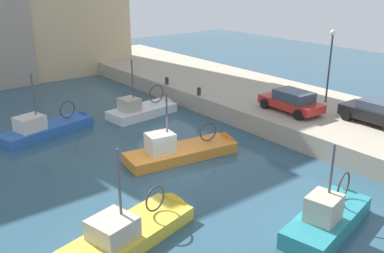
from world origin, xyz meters
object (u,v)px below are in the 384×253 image
Objects in this scene: fishing_boat_white at (147,113)px; parked_car_black at (377,112)px; fishing_boat_yellow at (136,234)px; mooring_bollard_north at (167,81)px; quay_streetlamp at (331,54)px; fishing_boat_teal at (330,222)px; fishing_boat_orange at (187,154)px; parked_car_red at (292,101)px; fishing_boat_blue at (51,131)px; mooring_bollard_mid at (199,91)px.

fishing_boat_white reaches higher than parked_car_black.
fishing_boat_yellow is 12.04× the size of mooring_bollard_north.
fishing_boat_teal is at bearing -143.32° from quay_streetlamp.
fishing_boat_orange reaches higher than parked_car_red.
fishing_boat_teal is 11.22m from parked_car_red.
parked_car_black is at bearing -59.45° from fishing_boat_white.
fishing_boat_yellow is 1.37× the size of quay_streetlamp.
fishing_boat_yellow is 7.90m from fishing_boat_orange.
parked_car_red is (12.23, -8.83, 1.76)m from fishing_boat_blue.
parked_car_red is (7.71, -0.74, 1.78)m from fishing_boat_orange.
fishing_boat_teal is 1.44× the size of parked_car_black.
parked_car_red is at bearing -5.50° from fishing_boat_orange.
fishing_boat_orange is at bearing 37.92° from fishing_boat_yellow.
fishing_boat_yellow is 13.05m from fishing_boat_blue.
fishing_boat_white reaches higher than fishing_boat_orange.
fishing_boat_blue is at bearing -169.90° from mooring_bollard_north.
fishing_boat_white is at bearing 73.83° from fishing_boat_orange.
fishing_boat_teal is at bearing -132.05° from parked_car_red.
fishing_boat_blue is 12.32× the size of mooring_bollard_north.
fishing_boat_orange is 11.45m from mooring_bollard_north.
fishing_boat_yellow is at bearing -124.15° from fishing_boat_white.
fishing_boat_blue is 1.40× the size of quay_streetlamp.
fishing_boat_orange is 9.27m from fishing_boat_blue.
mooring_bollard_mid is (5.61, 5.90, 1.35)m from fishing_boat_orange.
mooring_bollard_mid is at bearing -12.22° from fishing_boat_blue.
parked_car_black is 5.00m from parked_car_red.
fishing_boat_yellow is at bearing 178.44° from parked_car_black.
fishing_boat_orange is 1.48× the size of quay_streetlamp.
mooring_bollard_mid is at bearing -26.10° from fishing_boat_white.
parked_car_red is at bearing -72.44° from mooring_bollard_mid.
mooring_bollard_north is at bearing 60.46° from fishing_boat_orange.
mooring_bollard_mid and mooring_bollard_north have the same top height.
parked_car_black is 7.35× the size of mooring_bollard_north.
fishing_boat_blue is 19.67m from parked_car_black.
fishing_boat_orange is at bearing 175.95° from quay_streetlamp.
fishing_boat_white is 1.20× the size of quay_streetlamp.
fishing_boat_orange is 1.77× the size of parked_car_black.
fishing_boat_white is at bearing -145.71° from mooring_bollard_north.
fishing_boat_blue is (-4.53, 8.09, 0.02)m from fishing_boat_orange.
fishing_boat_blue is at bearing 82.50° from fishing_boat_yellow.
fishing_boat_yellow is at bearing -97.50° from fishing_boat_blue.
fishing_boat_teal is 10.60× the size of mooring_bollard_mid.
mooring_bollard_north is 12.45m from quay_streetlamp.
fishing_boat_white is 10.52× the size of mooring_bollard_mid.
fishing_boat_blue is at bearing 150.62° from quay_streetlamp.
fishing_boat_white is 1.37× the size of parked_car_red.
fishing_boat_white is 0.99× the size of fishing_boat_teal.
fishing_boat_yellow is 0.98× the size of fishing_boat_blue.
fishing_boat_yellow is (-8.42, -12.42, 0.01)m from fishing_boat_white.
parked_car_red is (13.94, 4.11, 1.78)m from fishing_boat_yellow.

